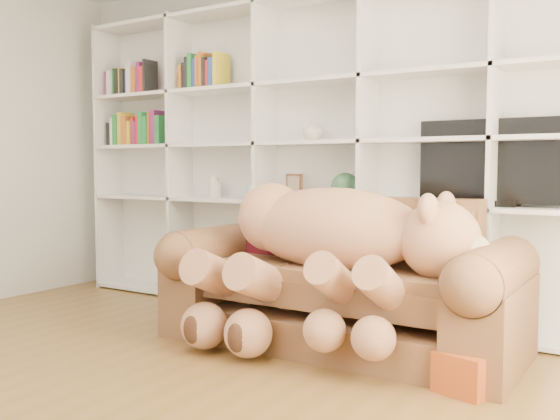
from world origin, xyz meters
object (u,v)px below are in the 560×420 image
Objects in this scene: sofa at (341,290)px; tv at (494,163)px; teddy_bear at (327,245)px; gift_box at (466,372)px.

tv reaches higher than sofa.
tv reaches higher than teddy_bear.
teddy_bear is 1.79× the size of tv.
sofa reaches higher than gift_box.
teddy_bear is at bearing 165.71° from gift_box.
sofa is 0.35m from teddy_bear.
tv reaches higher than gift_box.
tv is (0.75, 0.86, 0.49)m from teddy_bear.
tv is (0.75, 0.68, 0.79)m from sofa.
teddy_bear reaches higher than gift_box.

